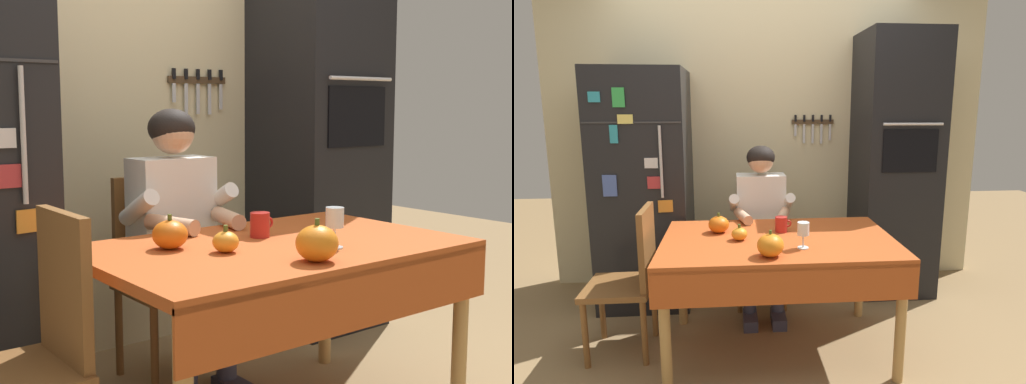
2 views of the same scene
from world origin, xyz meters
The scene contains 13 objects.
ground_plane centered at (0.00, 0.00, 0.00)m, with size 10.00×10.00×0.00m, color #93754C.
back_wall_assembly centered at (0.05, 1.35, 1.30)m, with size 3.70×0.13×2.60m.
refrigerator centered at (-0.95, 0.96, 0.90)m, with size 0.68×0.71×1.80m.
wall_oven centered at (1.05, 1.00, 1.05)m, with size 0.60×0.64×2.10m.
dining_table centered at (0.00, 0.08, 0.66)m, with size 1.40×0.90×0.74m.
chair_behind_person centered at (-0.06, 0.87, 0.51)m, with size 0.40×0.40×0.93m.
seated_person centered at (-0.06, 0.68, 0.74)m, with size 0.47×0.55×1.25m.
chair_left_side centered at (-0.90, 0.16, 0.51)m, with size 0.40×0.40×0.93m.
coffee_mug centered at (0.03, 0.23, 0.79)m, with size 0.11×0.08×0.10m.
wine_glass centered at (0.12, -0.11, 0.85)m, with size 0.07×0.07×0.15m.
pumpkin_large centered at (-0.36, 0.25, 0.79)m, with size 0.13×0.13×0.13m.
pumpkin_medium centered at (-0.08, -0.23, 0.80)m, with size 0.14×0.14×0.15m.
pumpkin_small centered at (-0.24, 0.08, 0.78)m, with size 0.10×0.10×0.10m.
Camera 2 is at (-0.27, -2.42, 1.53)m, focal length 30.40 mm.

